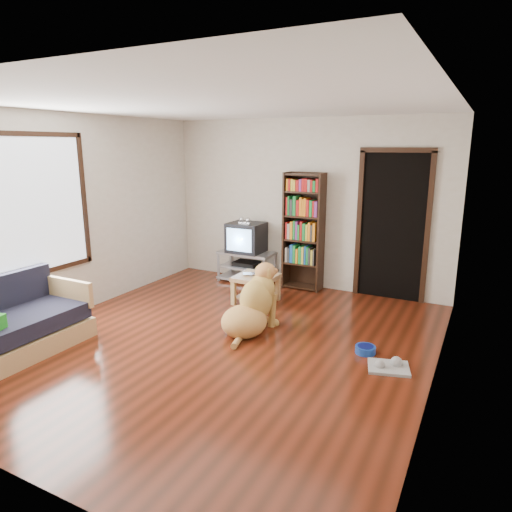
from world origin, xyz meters
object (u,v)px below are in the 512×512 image
at_px(sofa, 1,334).
at_px(coffee_table, 256,284).
at_px(bookshelf, 304,225).
at_px(dog, 253,307).
at_px(tv_stand, 247,265).
at_px(dog_bowl, 365,350).
at_px(grey_rag, 389,367).
at_px(crt_tv, 247,237).
at_px(laptop, 255,275).

relative_size(sofa, coffee_table, 3.27).
relative_size(bookshelf, dog, 1.74).
bearing_deg(tv_stand, dog_bowl, -36.16).
bearing_deg(grey_rag, coffee_table, 151.03).
bearing_deg(dog_bowl, dog, -179.30).
height_order(crt_tv, coffee_table, crt_tv).
distance_m(dog_bowl, bookshelf, 2.57).
xyz_separation_m(sofa, coffee_table, (1.59, 2.77, 0.02)).
bearing_deg(coffee_table, sofa, -119.86).
distance_m(grey_rag, tv_stand, 3.41).
distance_m(bookshelf, dog, 2.01).
bearing_deg(sofa, grey_rag, 23.46).
relative_size(dog_bowl, coffee_table, 0.40).
height_order(grey_rag, dog, dog).
relative_size(dog_bowl, sofa, 0.12).
relative_size(grey_rag, crt_tv, 0.69).
height_order(grey_rag, tv_stand, tv_stand).
height_order(dog_bowl, bookshelf, bookshelf).
xyz_separation_m(tv_stand, bookshelf, (0.95, 0.09, 0.73)).
distance_m(dog_bowl, sofa, 3.88).
height_order(grey_rag, sofa, sofa).
height_order(tv_stand, sofa, sofa).
height_order(grey_rag, coffee_table, coffee_table).
distance_m(dog_bowl, grey_rag, 0.39).
xyz_separation_m(tv_stand, dog, (1.06, -1.79, 0.04)).
distance_m(bookshelf, sofa, 4.26).
distance_m(grey_rag, sofa, 4.04).
bearing_deg(coffee_table, dog, -64.94).
relative_size(crt_tv, coffee_table, 1.05).
height_order(dog_bowl, tv_stand, tv_stand).
relative_size(grey_rag, coffee_table, 0.73).
bearing_deg(grey_rag, dog_bowl, 140.19).
relative_size(laptop, dog_bowl, 1.51).
distance_m(crt_tv, bookshelf, 0.99).
relative_size(crt_tv, dog, 0.56).
xyz_separation_m(crt_tv, coffee_table, (0.62, -0.88, -0.46)).
relative_size(laptop, dog, 0.32).
distance_m(tv_stand, dog, 2.08).
height_order(bookshelf, coffee_table, bookshelf).
relative_size(laptop, crt_tv, 0.57).
height_order(tv_stand, bookshelf, bookshelf).
bearing_deg(bookshelf, tv_stand, -174.37).
xyz_separation_m(grey_rag, coffee_table, (-2.11, 1.17, 0.27)).
bearing_deg(grey_rag, tv_stand, 143.42).
bearing_deg(bookshelf, crt_tv, -175.68).
bearing_deg(laptop, tv_stand, 95.59).
bearing_deg(laptop, dog_bowl, -55.46).
bearing_deg(crt_tv, sofa, -104.93).
distance_m(tv_stand, sofa, 3.76).
relative_size(crt_tv, bookshelf, 0.32).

